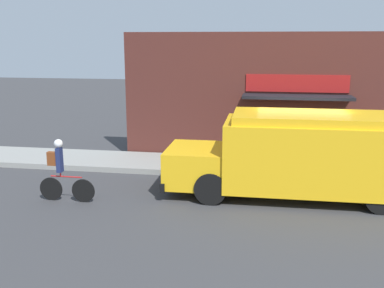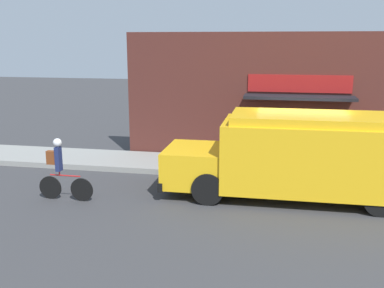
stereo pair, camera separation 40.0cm
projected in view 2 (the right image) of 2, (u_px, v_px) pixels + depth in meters
The scene contains 6 objects.
ground_plane at pixel (298, 183), 13.44m from camera, with size 70.00×70.00×0.00m, color #38383A.
sidewalk at pixel (297, 170), 14.46m from camera, with size 28.00×2.18×0.18m.
storefront at pixel (299, 99), 15.14m from camera, with size 12.04×1.05×4.45m.
school_bus at pixel (306, 156), 11.84m from camera, with size 6.85×2.59×2.30m.
cyclist at pixel (60, 169), 11.86m from camera, with size 1.53×0.22×1.67m.
trash_bin at pixel (257, 151), 14.83m from camera, with size 0.54×0.54×0.83m.
Camera 2 is at (-0.64, -13.21, 4.15)m, focal length 42.00 mm.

